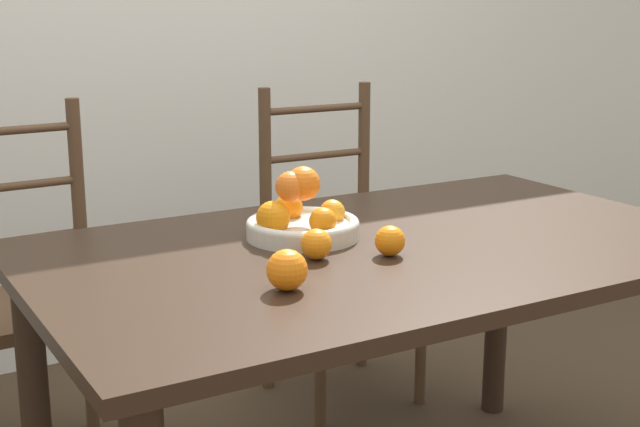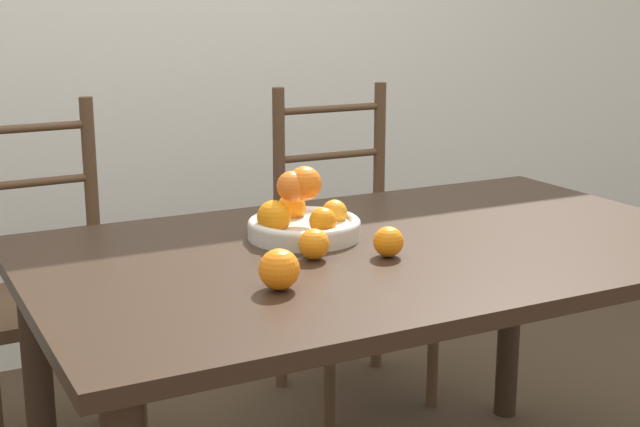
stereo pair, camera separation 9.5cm
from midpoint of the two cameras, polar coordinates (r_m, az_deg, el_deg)
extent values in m
cube|color=silver|center=(3.35, -9.01, 13.36)|extent=(8.00, 0.06, 2.60)
cube|color=black|center=(2.05, 5.37, -2.43)|extent=(1.60, 0.96, 0.03)
cylinder|color=black|center=(2.29, -16.35, -11.38)|extent=(0.07, 0.07, 0.73)
cylinder|color=black|center=(2.88, 13.01, -5.85)|extent=(0.07, 0.07, 0.73)
cylinder|color=beige|center=(2.08, 0.30, -1.09)|extent=(0.27, 0.27, 0.04)
torus|color=beige|center=(2.08, 0.30, -0.62)|extent=(0.27, 0.27, 0.02)
sphere|color=orange|center=(2.11, 2.22, 0.06)|extent=(0.06, 0.06, 0.06)
sphere|color=orange|center=(2.14, -0.56, 0.41)|extent=(0.07, 0.07, 0.07)
sphere|color=orange|center=(2.04, -1.64, -0.25)|extent=(0.08, 0.08, 0.08)
sphere|color=orange|center=(2.01, 1.54, -0.51)|extent=(0.06, 0.06, 0.06)
sphere|color=orange|center=(2.06, 0.32, 1.94)|extent=(0.08, 0.08, 0.08)
sphere|color=orange|center=(2.05, -0.49, 1.75)|extent=(0.07, 0.07, 0.07)
sphere|color=orange|center=(1.91, 1.03, -1.98)|extent=(0.07, 0.07, 0.07)
sphere|color=orange|center=(1.71, -1.04, -3.61)|extent=(0.08, 0.08, 0.08)
sphere|color=orange|center=(1.94, 5.80, -1.82)|extent=(0.07, 0.07, 0.07)
cylinder|color=#513823|center=(2.55, -10.39, -11.51)|extent=(0.04, 0.04, 0.47)
cylinder|color=#513823|center=(2.77, -13.19, -3.35)|extent=(0.04, 0.04, 1.03)
cube|color=#513823|center=(2.57, -16.02, -5.61)|extent=(0.44, 0.42, 0.04)
cylinder|color=#513823|center=(2.70, -17.19, -1.44)|extent=(0.38, 0.04, 0.02)
cylinder|color=#513823|center=(2.66, -17.42, 1.84)|extent=(0.38, 0.04, 0.02)
cylinder|color=#513823|center=(2.63, -17.67, 5.19)|extent=(0.38, 0.04, 0.02)
cylinder|color=#513823|center=(2.76, 1.62, -9.32)|extent=(0.04, 0.04, 0.47)
cylinder|color=#513823|center=(2.94, 8.19, -7.92)|extent=(0.04, 0.04, 0.47)
cylinder|color=#513823|center=(2.97, -1.67, -1.87)|extent=(0.04, 0.04, 1.03)
cylinder|color=#513823|center=(3.14, 4.61, -1.02)|extent=(0.04, 0.04, 1.03)
cube|color=#513823|center=(2.91, 3.25, -2.84)|extent=(0.42, 0.40, 0.04)
cylinder|color=#513823|center=(3.02, 1.57, 0.77)|extent=(0.38, 0.03, 0.02)
cylinder|color=#513823|center=(2.99, 1.59, 3.71)|extent=(0.38, 0.03, 0.02)
cylinder|color=#513823|center=(2.97, 1.61, 6.71)|extent=(0.38, 0.03, 0.02)
camera|label=1|loc=(0.05, -88.64, 0.33)|focal=50.00mm
camera|label=2|loc=(0.05, 91.36, -0.33)|focal=50.00mm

